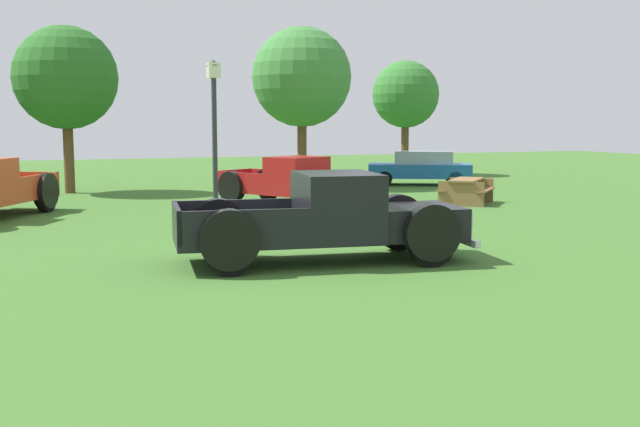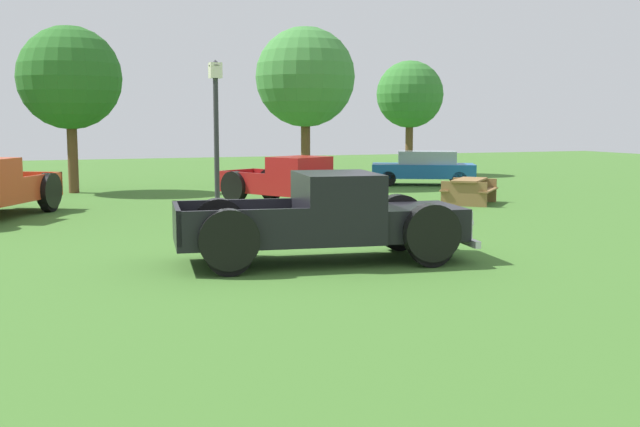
# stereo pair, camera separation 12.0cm
# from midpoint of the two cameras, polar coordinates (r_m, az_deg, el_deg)

# --- Properties ---
(ground_plane) EXTENTS (80.00, 80.00, 0.00)m
(ground_plane) POSITION_cam_midpoint_polar(r_m,az_deg,el_deg) (14.46, -1.36, -3.38)
(ground_plane) COLOR #3D6B28
(pickup_truck_foreground) EXTENTS (5.59, 2.73, 1.64)m
(pickup_truck_foreground) POSITION_cam_midpoint_polar(r_m,az_deg,el_deg) (14.09, 1.29, -0.43)
(pickup_truck_foreground) COLOR black
(pickup_truck_foreground) RESTS_ON ground_plane
(pickup_truck_behind_right) EXTENTS (3.99, 5.16, 1.52)m
(pickup_truck_behind_right) POSITION_cam_midpoint_polar(r_m,az_deg,el_deg) (22.96, -1.76, 2.27)
(pickup_truck_behind_right) COLOR maroon
(pickup_truck_behind_right) RESTS_ON ground_plane
(sedan_distant_a) EXTENTS (4.41, 3.30, 1.37)m
(sedan_distant_a) POSITION_cam_midpoint_polar(r_m,az_deg,el_deg) (31.22, 7.38, 3.45)
(sedan_distant_a) COLOR #195699
(sedan_distant_a) RESTS_ON ground_plane
(lamp_post_far) EXTENTS (0.36, 0.36, 4.02)m
(lamp_post_far) POSITION_cam_midpoint_polar(r_m,az_deg,el_deg) (18.46, -8.04, 5.37)
(lamp_post_far) COLOR #2D2D33
(lamp_post_far) RESTS_ON ground_plane
(picnic_table) EXTENTS (2.31, 2.32, 0.78)m
(picnic_table) POSITION_cam_midpoint_polar(r_m,az_deg,el_deg) (24.38, 10.72, 1.89)
(picnic_table) COLOR olive
(picnic_table) RESTS_ON ground_plane
(trash_can) EXTENTS (0.59, 0.59, 0.95)m
(trash_can) POSITION_cam_midpoint_polar(r_m,az_deg,el_deg) (19.17, 0.28, 0.62)
(trash_can) COLOR #2D6B2D
(trash_can) RESTS_ON ground_plane
(oak_tree_east) EXTENTS (3.66, 3.66, 5.93)m
(oak_tree_east) POSITION_cam_midpoint_polar(r_m,az_deg,el_deg) (28.88, -18.55, 9.55)
(oak_tree_east) COLOR brown
(oak_tree_east) RESTS_ON ground_plane
(oak_tree_west) EXTENTS (3.85, 3.85, 6.19)m
(oak_tree_west) POSITION_cam_midpoint_polar(r_m,az_deg,el_deg) (29.96, -1.48, 10.11)
(oak_tree_west) COLOR brown
(oak_tree_west) RESTS_ON ground_plane
(oak_tree_center) EXTENTS (3.18, 3.18, 5.42)m
(oak_tree_center) POSITION_cam_midpoint_polar(r_m,az_deg,el_deg) (36.96, 6.30, 8.79)
(oak_tree_center) COLOR brown
(oak_tree_center) RESTS_ON ground_plane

